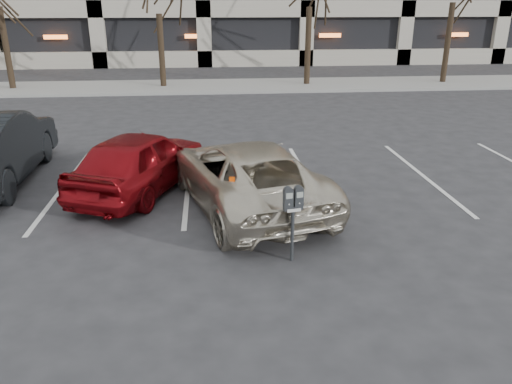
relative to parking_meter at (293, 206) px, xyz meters
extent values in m
plane|color=#28282B|center=(-0.38, 1.57, -0.96)|extent=(140.00, 140.00, 0.00)
cube|color=gray|center=(-0.38, 17.57, -0.90)|extent=(80.00, 4.00, 0.12)
cube|color=silver|center=(-4.58, 3.87, -0.95)|extent=(0.10, 5.20, 0.00)
cube|color=silver|center=(-1.78, 3.87, -0.95)|extent=(0.10, 5.20, 0.00)
cube|color=silver|center=(1.02, 3.87, -0.95)|extent=(0.10, 5.20, 0.00)
cube|color=silver|center=(3.82, 3.87, -0.95)|extent=(0.10, 5.20, 0.00)
cylinder|color=black|center=(-10.38, 17.57, 0.90)|extent=(0.28, 0.28, 3.72)
cylinder|color=black|center=(-3.38, 17.57, 0.74)|extent=(0.28, 0.28, 3.40)
cylinder|color=black|center=(3.62, 17.57, 0.89)|extent=(0.28, 0.28, 3.69)
cylinder|color=black|center=(10.62, 17.57, 0.98)|extent=(0.28, 0.28, 3.89)
cylinder|color=black|center=(0.00, 0.00, -0.51)|extent=(0.06, 0.06, 0.90)
cube|color=black|center=(0.00, 0.00, -0.04)|extent=(0.31, 0.15, 0.06)
cube|color=silver|center=(0.01, -0.05, -0.06)|extent=(0.22, 0.04, 0.05)
cube|color=gray|center=(-0.07, -0.08, 0.19)|extent=(0.11, 0.03, 0.09)
cube|color=gray|center=(0.09, -0.05, 0.19)|extent=(0.11, 0.03, 0.09)
imported|color=beige|center=(-0.53, 2.40, -0.29)|extent=(3.42, 5.26, 1.35)
cube|color=#EB4504|center=(-0.88, 1.55, 0.39)|extent=(0.10, 0.20, 0.01)
imported|color=maroon|center=(-2.77, 3.48, -0.28)|extent=(3.05, 4.32, 1.37)
camera|label=1|loc=(-1.25, -7.04, 2.95)|focal=35.00mm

